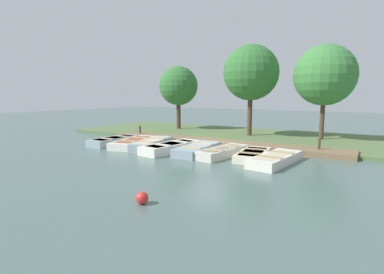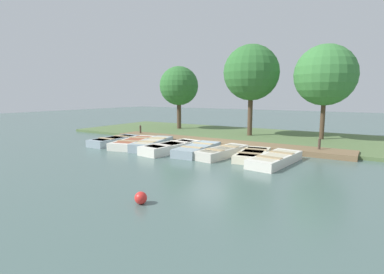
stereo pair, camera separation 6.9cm
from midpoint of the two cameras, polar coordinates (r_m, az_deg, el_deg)
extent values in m
plane|color=#4C6660|center=(15.69, 2.90, -2.15)|extent=(80.00, 80.00, 0.00)
cube|color=#567042|center=(20.16, 9.75, 0.27)|extent=(8.00, 24.00, 0.16)
cube|color=brown|center=(16.72, 4.89, -1.10)|extent=(1.53, 13.72, 0.25)
cube|color=#8C9EA8|center=(17.46, -14.73, -0.71)|extent=(3.01, 1.16, 0.39)
cube|color=teal|center=(17.44, -14.75, -0.13)|extent=(2.47, 0.91, 0.03)
cube|color=tan|center=(17.05, -16.14, -0.27)|extent=(0.31, 1.05, 0.03)
cube|color=tan|center=(17.82, -13.42, 0.18)|extent=(0.31, 1.05, 0.03)
cube|color=silver|center=(16.58, -11.17, -1.08)|extent=(3.49, 1.97, 0.38)
cube|color=#994C33|center=(16.55, -11.19, -0.49)|extent=(2.85, 1.57, 0.03)
cube|color=tan|center=(16.01, -12.27, -0.71)|extent=(0.59, 1.17, 0.03)
cube|color=tan|center=(17.09, -10.18, -0.10)|extent=(0.59, 1.17, 0.03)
cube|color=#8C9EA8|center=(15.93, -7.69, -1.30)|extent=(3.52, 1.76, 0.41)
cube|color=beige|center=(15.90, -7.71, -0.62)|extent=(2.88, 1.40, 0.03)
cube|color=tan|center=(15.33, -8.75, -0.86)|extent=(0.54, 0.97, 0.03)
cube|color=tan|center=(16.47, -6.74, -0.20)|extent=(0.54, 0.97, 0.03)
cube|color=silver|center=(14.76, -4.15, -2.00)|extent=(3.46, 1.57, 0.42)
cube|color=#994C33|center=(14.72, -4.16, -1.27)|extent=(2.83, 1.24, 0.03)
cube|color=beige|center=(14.27, -5.91, -1.47)|extent=(0.47, 1.08, 0.03)
cube|color=beige|center=(15.18, -2.51, -0.86)|extent=(0.47, 1.08, 0.03)
cube|color=#8C9EA8|center=(14.29, 0.93, -2.37)|extent=(3.19, 1.29, 0.39)
cube|color=#994C33|center=(14.26, 0.93, -1.67)|extent=(2.61, 1.02, 0.03)
cube|color=tan|center=(13.73, -0.21, -1.93)|extent=(0.37, 1.04, 0.03)
cube|color=tan|center=(14.77, 1.98, -1.22)|extent=(0.37, 1.04, 0.03)
cube|color=beige|center=(13.71, 5.66, -2.88)|extent=(3.16, 1.41, 0.38)
cube|color=beige|center=(13.67, 5.67, -2.16)|extent=(2.59, 1.12, 0.03)
cube|color=tan|center=(13.20, 4.24, -2.39)|extent=(0.43, 0.93, 0.03)
cube|color=tan|center=(14.14, 7.01, -1.73)|extent=(0.43, 0.93, 0.03)
cube|color=beige|center=(13.42, 11.37, -3.36)|extent=(2.84, 1.47, 0.32)
cube|color=beige|center=(13.39, 11.39, -2.74)|extent=(2.32, 1.16, 0.03)
cube|color=tan|center=(12.90, 10.89, -3.03)|extent=(0.41, 1.06, 0.03)
cube|color=tan|center=(13.89, 11.85, -2.26)|extent=(0.41, 1.06, 0.03)
cube|color=silver|center=(12.64, 15.46, -4.11)|extent=(3.30, 1.48, 0.36)
cube|color=beige|center=(12.61, 15.49, -3.37)|extent=(2.70, 1.17, 0.03)
cube|color=tan|center=(12.06, 14.36, -3.71)|extent=(0.44, 1.04, 0.03)
cube|color=tan|center=(13.16, 16.54, -2.82)|extent=(0.44, 1.04, 0.03)
cylinder|color=#47382D|center=(20.06, -9.95, 1.02)|extent=(0.12, 0.12, 0.71)
sphere|color=#47382D|center=(20.01, -9.98, 2.08)|extent=(0.11, 0.11, 0.11)
cylinder|color=#47382D|center=(15.24, 22.92, -1.74)|extent=(0.12, 0.12, 0.71)
sphere|color=#47382D|center=(15.18, 22.99, -0.35)|extent=(0.11, 0.11, 0.11)
sphere|color=red|center=(7.94, -9.73, -11.37)|extent=(0.33, 0.33, 0.33)
cylinder|color=#4C3828|center=(23.22, -2.66, 4.46)|extent=(0.32, 0.32, 2.63)
sphere|color=#337033|center=(23.18, -2.69, 9.72)|extent=(2.96, 2.96, 2.96)
cylinder|color=#4C3828|center=(19.61, 10.85, 4.48)|extent=(0.30, 0.30, 3.19)
sphere|color=#337033|center=(19.62, 11.05, 11.95)|extent=(3.49, 3.49, 3.49)
cylinder|color=#4C3828|center=(19.25, 23.46, 3.50)|extent=(0.26, 0.26, 2.93)
sphere|color=#3D7F3D|center=(19.23, 23.87, 10.73)|extent=(3.51, 3.51, 3.51)
camera|label=1|loc=(0.03, -90.13, -0.02)|focal=28.00mm
camera|label=2|loc=(0.03, 89.87, 0.02)|focal=28.00mm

